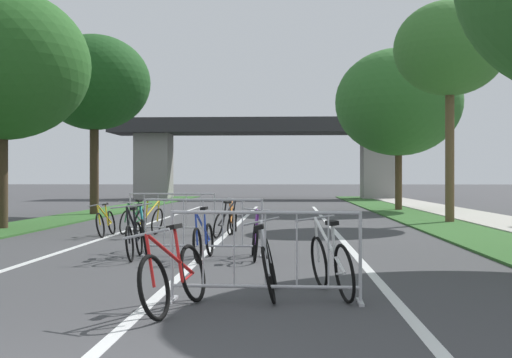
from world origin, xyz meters
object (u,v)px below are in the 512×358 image
Objects in this scene: bicycle_red_9 at (174,276)px; tree_right_pine_far at (399,102)px; crowd_barrier_nearest at (265,257)px; bicycle_yellow_11 at (106,222)px; bicycle_green_2 at (133,219)px; bicycle_teal_6 at (144,233)px; tree_left_pine_near at (0,65)px; bicycle_white_3 at (331,264)px; crowd_barrier_third at (172,214)px; bicycle_purple_5 at (255,239)px; bicycle_orange_8 at (233,219)px; bicycle_black_10 at (134,238)px; bicycle_black_0 at (226,222)px; bicycle_yellow_1 at (149,221)px; crowd_barrier_second at (203,228)px; bicycle_blue_4 at (204,240)px; tree_left_cypress_far at (94,83)px; bicycle_silver_7 at (269,265)px; tree_right_oak_near at (450,49)px.

tree_right_pine_far is at bearing -91.87° from bicycle_red_9.
bicycle_yellow_11 is (-4.21, 8.63, -0.17)m from crowd_barrier_nearest.
bicycle_teal_6 is at bearing 114.87° from bicycle_green_2.
tree_left_pine_near reaches higher than bicycle_white_3.
bicycle_purple_5 is (2.35, -5.03, -0.16)m from crowd_barrier_third.
bicycle_white_3 is (4.54, -9.13, 0.03)m from bicycle_green_2.
bicycle_white_3 is at bearing -77.94° from bicycle_orange_8.
bicycle_yellow_11 is (-1.75, 4.57, -0.03)m from bicycle_black_10.
crowd_barrier_nearest reaches higher than bicycle_black_0.
bicycle_yellow_1 is (-3.14, 8.66, -0.14)m from crowd_barrier_nearest.
crowd_barrier_second reaches higher than bicycle_blue_4.
bicycle_orange_8 is at bearing 20.53° from crowd_barrier_third.
crowd_barrier_nearest and crowd_barrier_third have the same top height.
crowd_barrier_second is 0.99× the size of crowd_barrier_third.
bicycle_black_0 reaches higher than bicycle_green_2.
tree_left_cypress_far is at bearing 117.32° from crowd_barrier_third.
crowd_barrier_third is 1.30× the size of bicycle_white_3.
bicycle_yellow_1 is at bearing 89.02° from bicycle_teal_6.
crowd_barrier_nearest is at bearing -74.21° from crowd_barrier_second.
bicycle_teal_6 is at bearing -47.10° from tree_left_pine_near.
bicycle_black_10 is (0.21, -5.13, -0.15)m from crowd_barrier_third.
crowd_barrier_nearest is 4.20m from bicycle_blue_4.
bicycle_silver_7 is at bearing 121.64° from bicycle_green_2.
bicycle_purple_5 is at bearing -23.95° from crowd_barrier_second.
bicycle_silver_7 is 1.07× the size of bicycle_yellow_11.
crowd_barrier_third is 1.60m from bicycle_orange_8.
bicycle_green_2 is 6.13m from bicycle_blue_4.
bicycle_purple_5 is 5.93m from bicycle_yellow_11.
bicycle_black_0 is (6.44, -1.97, -4.19)m from tree_left_pine_near.
bicycle_black_10 is at bearing 123.86° from bicycle_silver_7.
bicycle_white_3 is at bearing -78.13° from bicycle_purple_5.
bicycle_blue_4 is at bearing -55.34° from bicycle_yellow_1.
bicycle_silver_7 is 1.37m from bicycle_red_9.
crowd_barrier_nearest is at bearing -74.94° from bicycle_teal_6.
bicycle_orange_8 is 10.32m from bicycle_red_9.
tree_left_cypress_far is 19.89m from crowd_barrier_nearest.
tree_right_pine_far reaches higher than bicycle_white_3.
bicycle_black_10 is at bearing 112.54° from bicycle_green_2.
tree_left_pine_near reaches higher than bicycle_red_9.
bicycle_purple_5 is 2.14m from bicycle_black_10.
bicycle_black_0 is at bearing 89.30° from crowd_barrier_second.
crowd_barrier_second reaches higher than bicycle_silver_7.
tree_right_oak_near is 0.99× the size of tree_right_pine_far.
tree_left_cypress_far is at bearing 111.84° from crowd_barrier_nearest.
bicycle_red_9 is at bearing -88.60° from bicycle_orange_8.
tree_left_cypress_far is 19.58m from bicycle_silver_7.
bicycle_black_10 reaches higher than bicycle_yellow_1.
bicycle_white_3 is at bearing 4.80° from bicycle_silver_7.
bicycle_teal_6 is at bearing -61.69° from bicycle_red_9.
bicycle_yellow_11 is at bearing -159.58° from bicycle_orange_8.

